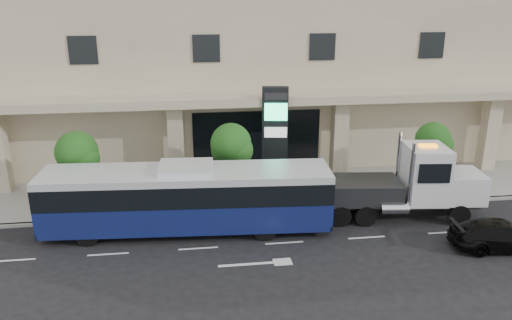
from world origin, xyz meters
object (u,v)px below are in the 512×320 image
Objects in this scene: tow_truck at (407,185)px; black_sedan at (502,235)px; city_bus at (187,197)px; signage_pylon at (275,137)px.

black_sedan is at bearing -46.26° from tow_truck.
city_bus is 11.17m from tow_truck.
tow_truck is 7.91m from signage_pylon.
city_bus is 3.00× the size of black_sedan.
black_sedan is (14.08, -3.71, -1.09)m from city_bus.
tow_truck reaches higher than black_sedan.
tow_truck is at bearing 4.54° from city_bus.
city_bus reaches higher than black_sedan.
signage_pylon is at bearing 52.32° from black_sedan.
signage_pylon reaches higher than black_sedan.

